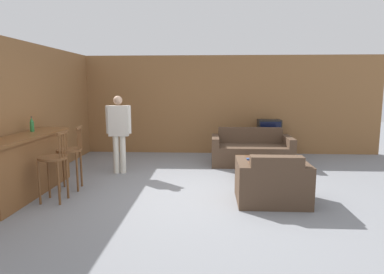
{
  "coord_description": "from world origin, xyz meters",
  "views": [
    {
      "loc": [
        0.23,
        -5.54,
        1.8
      ],
      "look_at": [
        -0.1,
        0.82,
        0.85
      ],
      "focal_mm": 32.0,
      "sensor_mm": 36.0,
      "label": 1
    }
  ],
  "objects_px": {
    "coffee_table": "(254,163)",
    "bottle": "(32,125)",
    "bar_chair_near": "(53,163)",
    "couch_far": "(251,151)",
    "armchair_near": "(272,184)",
    "tv_unit": "(268,146)",
    "bar_chair_mid": "(70,155)",
    "book_on_table": "(250,159)",
    "tv": "(269,128)",
    "person_by_window": "(119,130)"
  },
  "relations": [
    {
      "from": "coffee_table",
      "to": "bottle",
      "type": "height_order",
      "value": "bottle"
    },
    {
      "from": "bar_chair_near",
      "to": "couch_far",
      "type": "xyz_separation_m",
      "value": [
        3.39,
        2.79,
        -0.32
      ]
    },
    {
      "from": "couch_far",
      "to": "bottle",
      "type": "relative_size",
      "value": 6.95
    },
    {
      "from": "armchair_near",
      "to": "tv_unit",
      "type": "bearing_deg",
      "value": 81.36
    },
    {
      "from": "bar_chair_mid",
      "to": "couch_far",
      "type": "distance_m",
      "value": 4.02
    },
    {
      "from": "bar_chair_near",
      "to": "book_on_table",
      "type": "bearing_deg",
      "value": 25.15
    },
    {
      "from": "couch_far",
      "to": "tv",
      "type": "distance_m",
      "value": 1.19
    },
    {
      "from": "tv",
      "to": "tv_unit",
      "type": "bearing_deg",
      "value": 90.0
    },
    {
      "from": "bar_chair_near",
      "to": "book_on_table",
      "type": "relative_size",
      "value": 5.05
    },
    {
      "from": "coffee_table",
      "to": "bar_chair_near",
      "type": "bearing_deg",
      "value": -155.6
    },
    {
      "from": "bar_chair_mid",
      "to": "couch_far",
      "type": "xyz_separation_m",
      "value": [
        3.39,
        2.14,
        -0.32
      ]
    },
    {
      "from": "armchair_near",
      "to": "person_by_window",
      "type": "distance_m",
      "value": 3.35
    },
    {
      "from": "coffee_table",
      "to": "tv_unit",
      "type": "relative_size",
      "value": 0.83
    },
    {
      "from": "coffee_table",
      "to": "book_on_table",
      "type": "bearing_deg",
      "value": 162.92
    },
    {
      "from": "bar_chair_near",
      "to": "coffee_table",
      "type": "bearing_deg",
      "value": 24.4
    },
    {
      "from": "armchair_near",
      "to": "book_on_table",
      "type": "bearing_deg",
      "value": 97.58
    },
    {
      "from": "couch_far",
      "to": "person_by_window",
      "type": "relative_size",
      "value": 1.14
    },
    {
      "from": "armchair_near",
      "to": "book_on_table",
      "type": "xyz_separation_m",
      "value": [
        -0.18,
        1.38,
        0.09
      ]
    },
    {
      "from": "coffee_table",
      "to": "tv",
      "type": "relative_size",
      "value": 1.71
    },
    {
      "from": "bar_chair_near",
      "to": "bar_chair_mid",
      "type": "distance_m",
      "value": 0.65
    },
    {
      "from": "tv",
      "to": "person_by_window",
      "type": "distance_m",
      "value": 3.92
    },
    {
      "from": "book_on_table",
      "to": "person_by_window",
      "type": "relative_size",
      "value": 0.14
    },
    {
      "from": "armchair_near",
      "to": "tv_unit",
      "type": "distance_m",
      "value": 3.65
    },
    {
      "from": "couch_far",
      "to": "tv_unit",
      "type": "height_order",
      "value": "couch_far"
    },
    {
      "from": "coffee_table",
      "to": "bar_chair_mid",
      "type": "bearing_deg",
      "value": -165.6
    },
    {
      "from": "armchair_near",
      "to": "tv",
      "type": "xyz_separation_m",
      "value": [
        0.55,
        3.61,
        0.42
      ]
    },
    {
      "from": "armchair_near",
      "to": "person_by_window",
      "type": "relative_size",
      "value": 0.67
    },
    {
      "from": "coffee_table",
      "to": "tv",
      "type": "distance_m",
      "value": 2.39
    },
    {
      "from": "coffee_table",
      "to": "bottle",
      "type": "relative_size",
      "value": 3.77
    },
    {
      "from": "bar_chair_near",
      "to": "bottle",
      "type": "relative_size",
      "value": 4.23
    },
    {
      "from": "person_by_window",
      "to": "book_on_table",
      "type": "bearing_deg",
      "value": -6.09
    },
    {
      "from": "tv",
      "to": "person_by_window",
      "type": "bearing_deg",
      "value": -150.08
    },
    {
      "from": "armchair_near",
      "to": "bottle",
      "type": "bearing_deg",
      "value": 171.72
    },
    {
      "from": "bar_chair_mid",
      "to": "book_on_table",
      "type": "relative_size",
      "value": 5.05
    },
    {
      "from": "bar_chair_near",
      "to": "tv_unit",
      "type": "distance_m",
      "value": 5.45
    },
    {
      "from": "bar_chair_mid",
      "to": "book_on_table",
      "type": "bearing_deg",
      "value": 15.04
    },
    {
      "from": "tv_unit",
      "to": "tv",
      "type": "bearing_deg",
      "value": -90.0
    },
    {
      "from": "bar_chair_near",
      "to": "armchair_near",
      "type": "bearing_deg",
      "value": 2.26
    },
    {
      "from": "armchair_near",
      "to": "book_on_table",
      "type": "relative_size",
      "value": 4.9
    },
    {
      "from": "book_on_table",
      "to": "tv",
      "type": "bearing_deg",
      "value": 71.87
    },
    {
      "from": "coffee_table",
      "to": "person_by_window",
      "type": "xyz_separation_m",
      "value": [
        -2.73,
        0.3,
        0.59
      ]
    },
    {
      "from": "bottle",
      "to": "bar_chair_mid",
      "type": "bearing_deg",
      "value": -6.93
    },
    {
      "from": "couch_far",
      "to": "person_by_window",
      "type": "xyz_separation_m",
      "value": [
        -2.83,
        -0.99,
        0.62
      ]
    },
    {
      "from": "couch_far",
      "to": "coffee_table",
      "type": "height_order",
      "value": "couch_far"
    },
    {
      "from": "couch_far",
      "to": "bottle",
      "type": "xyz_separation_m",
      "value": [
        -4.08,
        -2.05,
        0.83
      ]
    },
    {
      "from": "bar_chair_mid",
      "to": "book_on_table",
      "type": "height_order",
      "value": "bar_chair_mid"
    },
    {
      "from": "tv",
      "to": "bar_chair_near",
      "type": "bearing_deg",
      "value": -136.51
    },
    {
      "from": "bar_chair_near",
      "to": "coffee_table",
      "type": "height_order",
      "value": "bar_chair_near"
    },
    {
      "from": "bar_chair_mid",
      "to": "tv",
      "type": "distance_m",
      "value": 5.02
    },
    {
      "from": "couch_far",
      "to": "tv_unit",
      "type": "distance_m",
      "value": 1.11
    }
  ]
}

